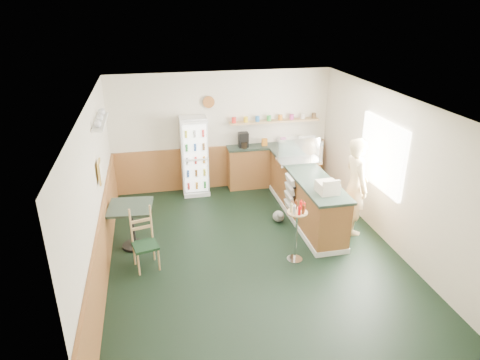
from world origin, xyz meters
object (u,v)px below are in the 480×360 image
object	(u,v)px
display_case	(299,151)
cafe_chair	(145,236)
cash_register	(327,187)
cafe_table	(131,218)
drinks_fridge	(195,156)
shopkeeper	(355,186)
condiment_stand	(297,223)

from	to	relation	value
display_case	cafe_chair	size ratio (longest dim) A/B	0.84
cash_register	cafe_table	xyz separation A→B (m)	(-3.40, 0.57, -0.53)
drinks_fridge	cafe_table	size ratio (longest dim) A/B	2.17
shopkeeper	drinks_fridge	bearing A→B (deg)	50.71
shopkeeper	condiment_stand	bearing A→B (deg)	119.85
condiment_stand	cash_register	bearing A→B (deg)	32.41
drinks_fridge	condiment_stand	size ratio (longest dim) A/B	1.65
drinks_fridge	cafe_chair	distance (m)	2.98
condiment_stand	cafe_table	bearing A→B (deg)	159.53
display_case	cash_register	bearing A→B (deg)	-90.00
drinks_fridge	display_case	size ratio (longest dim) A/B	2.03
cash_register	cafe_table	distance (m)	3.49
display_case	condiment_stand	bearing A→B (deg)	-109.49
display_case	cash_register	world-z (taller)	display_case
cash_register	shopkeeper	world-z (taller)	shopkeeper
cash_register	shopkeeper	xyz separation A→B (m)	(0.70, 0.31, -0.18)
cafe_table	drinks_fridge	bearing A→B (deg)	56.98
condiment_stand	cafe_chair	distance (m)	2.52
condiment_stand	cafe_chair	xyz separation A→B (m)	(-2.49, 0.39, -0.18)
drinks_fridge	condiment_stand	bearing A→B (deg)	-66.72
cash_register	cafe_chair	bearing A→B (deg)	178.37
condiment_stand	cafe_chair	bearing A→B (deg)	171.13
shopkeeper	condiment_stand	world-z (taller)	shopkeeper
condiment_stand	cafe_chair	world-z (taller)	condiment_stand
shopkeeper	condiment_stand	xyz separation A→B (m)	(-1.39, -0.75, -0.21)
display_case	shopkeeper	distance (m)	1.43
drinks_fridge	cafe_table	world-z (taller)	drinks_fridge
drinks_fridge	display_case	distance (m)	2.37
cash_register	cafe_table	bearing A→B (deg)	167.90
display_case	cafe_chair	bearing A→B (deg)	-153.72
condiment_stand	cafe_table	xyz separation A→B (m)	(-2.71, 1.01, -0.15)
condiment_stand	cafe_table	distance (m)	2.89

